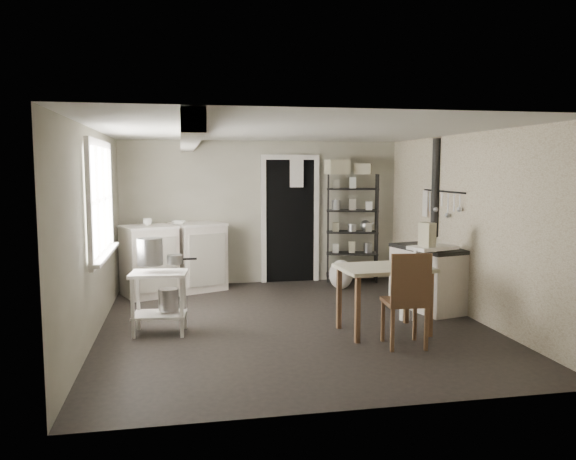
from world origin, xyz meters
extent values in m
plane|color=black|center=(0.00, 0.00, 0.00)|extent=(5.00, 5.00, 0.00)
plane|color=beige|center=(0.00, 0.00, 2.30)|extent=(5.00, 5.00, 0.00)
cube|color=#AAA591|center=(0.00, 2.50, 1.15)|extent=(4.50, 0.02, 2.30)
cube|color=#AAA591|center=(0.00, -2.50, 1.15)|extent=(4.50, 0.02, 2.30)
cube|color=#AAA591|center=(-2.25, 0.00, 1.15)|extent=(0.02, 5.00, 2.30)
cube|color=#AAA591|center=(2.25, 0.00, 1.15)|extent=(0.02, 5.00, 2.30)
cylinder|color=#B5B4B7|center=(-1.65, -0.14, 0.94)|extent=(0.32, 0.32, 0.30)
cylinder|color=#B5B4B7|center=(-1.38, -0.17, 0.85)|extent=(0.24, 0.24, 0.10)
cylinder|color=#B5B4B7|center=(-1.46, -0.12, 0.39)|extent=(0.28, 0.28, 0.25)
imported|color=white|center=(-1.34, 1.97, 0.95)|extent=(0.31, 0.31, 0.07)
imported|color=white|center=(-1.79, 1.89, 0.97)|extent=(0.17, 0.17, 0.11)
imported|color=white|center=(1.18, 2.35, 1.37)|extent=(0.09, 0.09, 0.19)
cube|color=beige|center=(1.18, 2.25, 2.01)|extent=(0.36, 0.33, 0.23)
cube|color=beige|center=(1.62, 2.28, 1.99)|extent=(0.34, 0.33, 0.17)
cube|color=beige|center=(1.65, -0.14, 1.01)|extent=(0.17, 0.22, 0.29)
imported|color=white|center=(1.10, -0.64, 0.81)|extent=(0.13, 0.13, 0.09)
ellipsoid|color=white|center=(1.11, 1.75, 0.24)|extent=(0.38, 0.32, 0.45)
cylinder|color=white|center=(1.38, -0.13, 0.08)|extent=(0.15, 0.15, 0.15)
camera|label=1|loc=(-1.30, -6.49, 1.87)|focal=35.00mm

